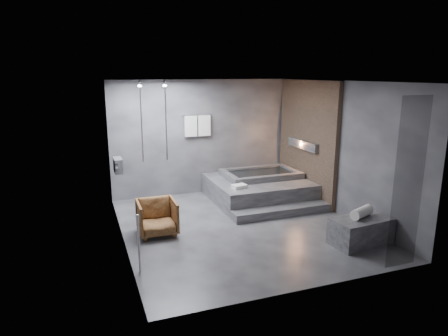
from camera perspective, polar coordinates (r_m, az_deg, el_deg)
name	(u,v)px	position (r m, az deg, el deg)	size (l,w,h in m)	color
room	(256,137)	(7.88, 4.52, 4.49)	(5.00, 5.04, 2.82)	#2C2C2E
tub_deck	(258,189)	(9.55, 4.93, -3.04)	(2.20, 2.00, 0.50)	#313133
tub_step	(282,211)	(8.60, 8.24, -6.14)	(2.20, 0.36, 0.18)	#313133
concrete_bench	(361,231)	(7.51, 18.94, -8.52)	(1.05, 0.58, 0.47)	#303033
driftwood_chair	(157,217)	(7.59, -9.54, -6.96)	(0.70, 0.72, 0.66)	#422510
rolled_towel	(362,212)	(7.46, 19.08, -6.00)	(0.18, 0.18, 0.51)	white
deck_towel	(239,186)	(8.71, 2.21, -2.64)	(0.30, 0.22, 0.08)	silver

